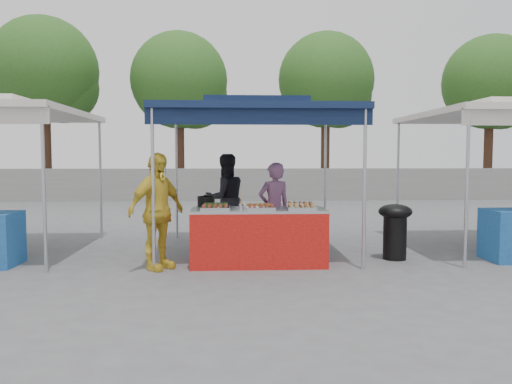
{
  "coord_description": "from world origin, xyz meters",
  "views": [
    {
      "loc": [
        -0.4,
        -7.53,
        1.62
      ],
      "look_at": [
        0.0,
        0.6,
        1.05
      ],
      "focal_mm": 35.0,
      "sensor_mm": 36.0,
      "label": 1
    }
  ],
  "objects_px": {
    "vendor_table": "(258,237)",
    "customer_person": "(157,211)",
    "helper_man": "(225,199)",
    "cooking_pot": "(206,201)",
    "wok_burner": "(395,226)",
    "vendor_woman": "(274,209)"
  },
  "relations": [
    {
      "from": "wok_burner",
      "to": "customer_person",
      "type": "relative_size",
      "value": 0.53
    },
    {
      "from": "vendor_table",
      "to": "wok_burner",
      "type": "xyz_separation_m",
      "value": [
        2.19,
        0.29,
        0.1
      ]
    },
    {
      "from": "cooking_pot",
      "to": "helper_man",
      "type": "bearing_deg",
      "value": 78.88
    },
    {
      "from": "helper_man",
      "to": "customer_person",
      "type": "xyz_separation_m",
      "value": [
        -0.96,
        -2.08,
        0.0
      ]
    },
    {
      "from": "vendor_table",
      "to": "wok_burner",
      "type": "relative_size",
      "value": 2.25
    },
    {
      "from": "vendor_table",
      "to": "customer_person",
      "type": "relative_size",
      "value": 1.18
    },
    {
      "from": "vendor_table",
      "to": "helper_man",
      "type": "distance_m",
      "value": 1.95
    },
    {
      "from": "vendor_woman",
      "to": "helper_man",
      "type": "distance_m",
      "value": 1.34
    },
    {
      "from": "wok_burner",
      "to": "helper_man",
      "type": "bearing_deg",
      "value": 144.15
    },
    {
      "from": "helper_man",
      "to": "vendor_table",
      "type": "bearing_deg",
      "value": 83.5
    },
    {
      "from": "vendor_table",
      "to": "vendor_woman",
      "type": "bearing_deg",
      "value": 68.56
    },
    {
      "from": "helper_man",
      "to": "customer_person",
      "type": "distance_m",
      "value": 2.29
    },
    {
      "from": "cooking_pot",
      "to": "vendor_woman",
      "type": "height_order",
      "value": "vendor_woman"
    },
    {
      "from": "vendor_table",
      "to": "customer_person",
      "type": "distance_m",
      "value": 1.55
    },
    {
      "from": "vendor_woman",
      "to": "customer_person",
      "type": "bearing_deg",
      "value": 10.37
    },
    {
      "from": "helper_man",
      "to": "vendor_woman",
      "type": "bearing_deg",
      "value": 105.56
    },
    {
      "from": "cooking_pot",
      "to": "customer_person",
      "type": "xyz_separation_m",
      "value": [
        -0.68,
        -0.63,
        -0.08
      ]
    },
    {
      "from": "vendor_table",
      "to": "customer_person",
      "type": "height_order",
      "value": "customer_person"
    },
    {
      "from": "vendor_woman",
      "to": "customer_person",
      "type": "height_order",
      "value": "customer_person"
    },
    {
      "from": "cooking_pot",
      "to": "customer_person",
      "type": "distance_m",
      "value": 0.93
    },
    {
      "from": "cooking_pot",
      "to": "vendor_woman",
      "type": "distance_m",
      "value": 1.18
    },
    {
      "from": "cooking_pot",
      "to": "wok_burner",
      "type": "relative_size",
      "value": 0.3
    }
  ]
}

